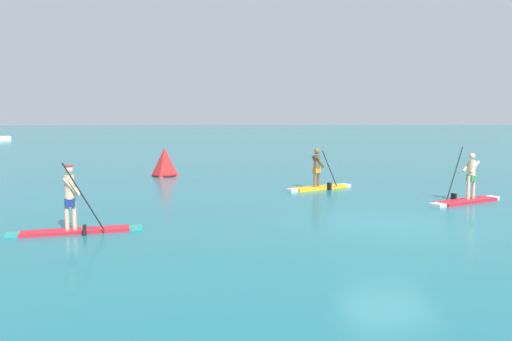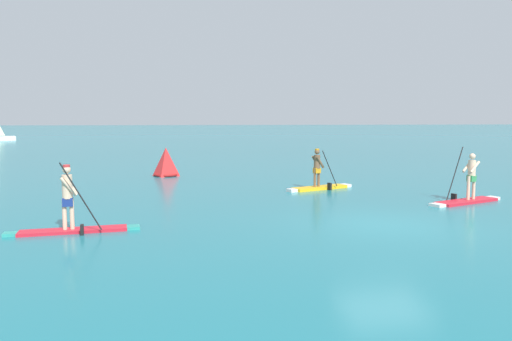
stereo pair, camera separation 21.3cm
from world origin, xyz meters
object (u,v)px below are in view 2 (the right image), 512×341
(paddleboarder_mid_center, at_px, (319,181))
(race_marker_buoy, at_px, (166,163))
(paddleboarder_far_right, at_px, (467,192))
(paddleboarder_near_left, at_px, (72,215))

(paddleboarder_mid_center, height_order, race_marker_buoy, paddleboarder_mid_center)
(paddleboarder_far_right, height_order, race_marker_buoy, paddleboarder_far_right)
(race_marker_buoy, bearing_deg, paddleboarder_mid_center, -43.10)
(paddleboarder_near_left, height_order, paddleboarder_mid_center, paddleboarder_near_left)
(paddleboarder_mid_center, distance_m, paddleboarder_far_right, 5.84)
(paddleboarder_near_left, distance_m, paddleboarder_far_right, 13.09)
(race_marker_buoy, bearing_deg, paddleboarder_far_right, -43.28)
(paddleboarder_mid_center, distance_m, race_marker_buoy, 8.83)
(paddleboarder_mid_center, height_order, paddleboarder_far_right, paddleboarder_far_right)
(paddleboarder_far_right, relative_size, race_marker_buoy, 2.23)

